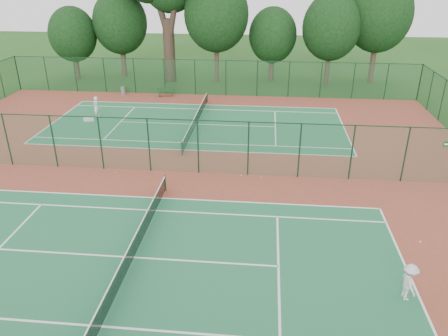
{
  "coord_description": "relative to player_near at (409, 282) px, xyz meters",
  "views": [
    {
      "loc": [
        5.56,
        -24.47,
        11.88
      ],
      "look_at": [
        3.39,
        -2.57,
        1.6
      ],
      "focal_mm": 35.0,
      "sensor_mm": 36.0,
      "label": 1
    }
  ],
  "objects": [
    {
      "name": "ground",
      "position": [
        -11.32,
        10.51,
        -0.81
      ],
      "size": [
        120.0,
        120.0,
        0.0
      ],
      "primitive_type": "plane",
      "color": "#204B17",
      "rests_on": "ground"
    },
    {
      "name": "red_pad",
      "position": [
        -11.32,
        10.51,
        -0.81
      ],
      "size": [
        40.0,
        36.0,
        0.01
      ],
      "primitive_type": "cube",
      "color": "brown",
      "rests_on": "ground"
    },
    {
      "name": "court_near",
      "position": [
        -11.32,
        1.51,
        -0.8
      ],
      "size": [
        23.77,
        10.97,
        0.01
      ],
      "primitive_type": "cube",
      "color": "#20663F",
      "rests_on": "red_pad"
    },
    {
      "name": "court_far",
      "position": [
        -11.32,
        19.51,
        -0.8
      ],
      "size": [
        23.77,
        10.97,
        0.01
      ],
      "primitive_type": "cube",
      "color": "#216B3F",
      "rests_on": "red_pad"
    },
    {
      "name": "fence_north",
      "position": [
        -11.32,
        28.51,
        0.95
      ],
      "size": [
        40.0,
        0.09,
        3.5
      ],
      "color": "#164424",
      "rests_on": "ground"
    },
    {
      "name": "fence_divider",
      "position": [
        -11.32,
        10.51,
        0.95
      ],
      "size": [
        40.0,
        0.09,
        3.5
      ],
      "color": "#1A5033",
      "rests_on": "ground"
    },
    {
      "name": "tennis_net_near",
      "position": [
        -11.32,
        1.51,
        -0.27
      ],
      "size": [
        0.1,
        12.9,
        0.97
      ],
      "color": "#163D1E",
      "rests_on": "ground"
    },
    {
      "name": "tennis_net_far",
      "position": [
        -11.32,
        19.51,
        -0.27
      ],
      "size": [
        0.1,
        12.9,
        0.97
      ],
      "color": "#12321C",
      "rests_on": "ground"
    },
    {
      "name": "player_near",
      "position": [
        0.0,
        0.0,
        0.0
      ],
      "size": [
        0.72,
        1.09,
        1.58
      ],
      "primitive_type": "imported",
      "rotation": [
        0.0,
        0.0,
        1.7
      ],
      "color": "silver",
      "rests_on": "court_near"
    },
    {
      "name": "player_far",
      "position": [
        -20.06,
        20.42,
        0.12
      ],
      "size": [
        0.54,
        0.73,
        1.82
      ],
      "primitive_type": "imported",
      "rotation": [
        0.0,
        0.0,
        -1.73
      ],
      "color": "silver",
      "rests_on": "court_far"
    },
    {
      "name": "trash_bin",
      "position": [
        -20.04,
        27.67,
        -0.39
      ],
      "size": [
        0.57,
        0.57,
        0.83
      ],
      "primitive_type": "cylinder",
      "rotation": [
        0.0,
        0.0,
        -0.27
      ],
      "color": "gray",
      "rests_on": "red_pad"
    },
    {
      "name": "bench",
      "position": [
        -15.69,
        27.43,
        -0.31
      ],
      "size": [
        1.59,
        0.85,
        0.94
      ],
      "rotation": [
        0.0,
        0.0,
        0.28
      ],
      "color": "#133819",
      "rests_on": "red_pad"
    },
    {
      "name": "kit_bag",
      "position": [
        -20.43,
        19.48,
        -0.65
      ],
      "size": [
        0.87,
        0.49,
        0.31
      ],
      "primitive_type": "cube",
      "rotation": [
        0.0,
        0.0,
        0.24
      ],
      "color": "white",
      "rests_on": "red_pad"
    },
    {
      "name": "stray_ball_a",
      "position": [
        -7.1,
        10.26,
        -0.76
      ],
      "size": [
        0.08,
        0.08,
        0.08
      ],
      "primitive_type": "sphere",
      "color": "yellow",
      "rests_on": "red_pad"
    },
    {
      "name": "stray_ball_b",
      "position": [
        -5.85,
        10.16,
        -0.77
      ],
      "size": [
        0.07,
        0.07,
        0.07
      ],
      "primitive_type": "sphere",
      "color": "gold",
      "rests_on": "red_pad"
    },
    {
      "name": "stray_ball_c",
      "position": [
        -14.96,
        9.89,
        -0.77
      ],
      "size": [
        0.07,
        0.07,
        0.07
      ],
      "primitive_type": "sphere",
      "color": "#B0C52D",
      "rests_on": "red_pad"
    },
    {
      "name": "evergreen_row",
      "position": [
        -10.82,
        34.76,
        -0.81
      ],
      "size": [
        39.0,
        5.0,
        12.0
      ],
      "primitive_type": null,
      "color": "black",
      "rests_on": "ground"
    }
  ]
}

